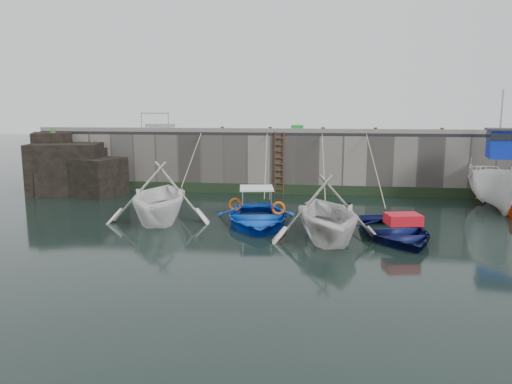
# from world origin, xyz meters

# --- Properties ---
(ground) EXTENTS (120.00, 120.00, 0.00)m
(ground) POSITION_xyz_m (0.00, 0.00, 0.00)
(ground) COLOR black
(ground) RESTS_ON ground
(quay_back) EXTENTS (30.00, 5.00, 3.00)m
(quay_back) POSITION_xyz_m (0.00, 12.50, 1.50)
(quay_back) COLOR slate
(quay_back) RESTS_ON ground
(road_back) EXTENTS (30.00, 5.00, 0.16)m
(road_back) POSITION_xyz_m (0.00, 12.50, 3.08)
(road_back) COLOR black
(road_back) RESTS_ON quay_back
(kerb_back) EXTENTS (30.00, 0.30, 0.20)m
(kerb_back) POSITION_xyz_m (0.00, 10.15, 3.26)
(kerb_back) COLOR slate
(kerb_back) RESTS_ON road_back
(algae_back) EXTENTS (30.00, 0.08, 0.50)m
(algae_back) POSITION_xyz_m (0.00, 9.96, 0.25)
(algae_back) COLOR black
(algae_back) RESTS_ON ground
(rock_outcrop) EXTENTS (5.85, 4.24, 3.41)m
(rock_outcrop) POSITION_xyz_m (-12.92, 9.11, 1.26)
(rock_outcrop) COLOR black
(rock_outcrop) RESTS_ON ground
(ladder) EXTENTS (0.51, 0.08, 3.20)m
(ladder) POSITION_xyz_m (-2.00, 9.91, 1.59)
(ladder) COLOR #3F1E0F
(ladder) RESTS_ON ground
(boat_near_white) EXTENTS (5.14, 5.70, 2.65)m
(boat_near_white) POSITION_xyz_m (-6.15, 3.27, 0.00)
(boat_near_white) COLOR white
(boat_near_white) RESTS_ON ground
(boat_near_white_rope) EXTENTS (0.04, 4.97, 3.10)m
(boat_near_white_rope) POSITION_xyz_m (-6.15, 7.88, 0.00)
(boat_near_white_rope) COLOR tan
(boat_near_white_rope) RESTS_ON ground
(boat_near_blue) EXTENTS (4.26, 5.43, 1.02)m
(boat_near_blue) POSITION_xyz_m (-2.28, 3.33, 0.00)
(boat_near_blue) COLOR blue
(boat_near_blue) RESTS_ON ground
(boat_near_blue_rope) EXTENTS (0.04, 4.91, 3.10)m
(boat_near_blue_rope) POSITION_xyz_m (-2.28, 7.92, 0.00)
(boat_near_blue_rope) COLOR tan
(boat_near_blue_rope) RESTS_ON ground
(boat_near_blacktrim) EXTENTS (4.97, 5.48, 2.51)m
(boat_near_blacktrim) POSITION_xyz_m (0.36, 1.33, 0.00)
(boat_near_blacktrim) COLOR silver
(boat_near_blacktrim) RESTS_ON ground
(boat_near_blacktrim_rope) EXTENTS (0.04, 6.70, 3.10)m
(boat_near_blacktrim_rope) POSITION_xyz_m (0.36, 6.91, 0.00)
(boat_near_blacktrim_rope) COLOR tan
(boat_near_blacktrim_rope) RESTS_ON ground
(boat_near_navy) EXTENTS (4.09, 5.10, 0.94)m
(boat_near_navy) POSITION_xyz_m (2.71, 1.94, 0.00)
(boat_near_navy) COLOR #0A1043
(boat_near_navy) RESTS_ON ground
(boat_near_navy_rope) EXTENTS (0.04, 6.14, 3.10)m
(boat_near_navy_rope) POSITION_xyz_m (2.71, 7.22, 0.00)
(boat_near_navy_rope) COLOR tan
(boat_near_navy_rope) RESTS_ON ground
(boat_far_white) EXTENTS (3.65, 7.08, 5.61)m
(boat_far_white) POSITION_xyz_m (8.15, 7.98, 1.10)
(boat_far_white) COLOR white
(boat_far_white) RESTS_ON ground
(fish_crate) EXTENTS (0.68, 0.48, 0.33)m
(fish_crate) POSITION_xyz_m (-1.18, 11.58, 3.33)
(fish_crate) COLOR green
(fish_crate) RESTS_ON road_back
(railing) EXTENTS (1.60, 1.05, 1.00)m
(railing) POSITION_xyz_m (-8.75, 11.25, 3.36)
(railing) COLOR #A5A8AD
(railing) RESTS_ON road_back
(bollard_a) EXTENTS (0.18, 0.18, 0.28)m
(bollard_a) POSITION_xyz_m (-5.00, 10.25, 3.30)
(bollard_a) COLOR #3F1E0F
(bollard_a) RESTS_ON road_back
(bollard_b) EXTENTS (0.18, 0.18, 0.28)m
(bollard_b) POSITION_xyz_m (-2.50, 10.25, 3.30)
(bollard_b) COLOR #3F1E0F
(bollard_b) RESTS_ON road_back
(bollard_c) EXTENTS (0.18, 0.18, 0.28)m
(bollard_c) POSITION_xyz_m (0.20, 10.25, 3.30)
(bollard_c) COLOR #3F1E0F
(bollard_c) RESTS_ON road_back
(bollard_d) EXTENTS (0.18, 0.18, 0.28)m
(bollard_d) POSITION_xyz_m (2.80, 10.25, 3.30)
(bollard_d) COLOR #3F1E0F
(bollard_d) RESTS_ON road_back
(bollard_e) EXTENTS (0.18, 0.18, 0.28)m
(bollard_e) POSITION_xyz_m (6.00, 10.25, 3.30)
(bollard_e) COLOR #3F1E0F
(bollard_e) RESTS_ON road_back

